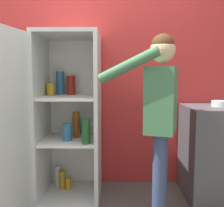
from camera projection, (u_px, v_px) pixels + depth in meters
wall_back at (90, 69)px, 2.88m from camera, size 7.00×0.06×2.55m
refrigerator at (60, 119)px, 2.49m from camera, size 0.74×1.21×1.61m
person at (160, 103)px, 2.16m from camera, size 0.70×0.52×1.55m
counter at (214, 152)px, 2.60m from camera, size 0.57×0.62×0.91m
bowl at (220, 104)px, 2.56m from camera, size 0.17×0.17×0.06m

